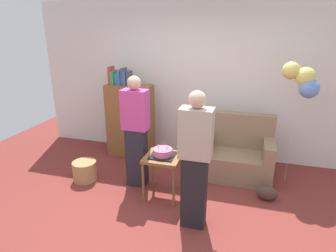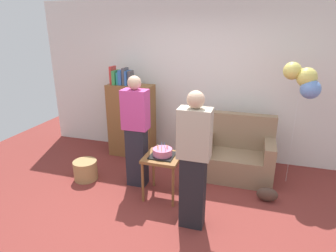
{
  "view_description": "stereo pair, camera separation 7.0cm",
  "coord_description": "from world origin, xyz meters",
  "views": [
    {
      "loc": [
        0.86,
        -2.89,
        2.24
      ],
      "look_at": [
        -0.17,
        0.7,
        0.95
      ],
      "focal_mm": 30.71,
      "sensor_mm": 36.0,
      "label": 1
    },
    {
      "loc": [
        0.93,
        -2.87,
        2.24
      ],
      "look_at": [
        -0.17,
        0.7,
        0.95
      ],
      "focal_mm": 30.71,
      "sensor_mm": 36.0,
      "label": 2
    }
  ],
  "objects": [
    {
      "name": "balloon_bunch",
      "position": [
        1.54,
        1.35,
        1.57
      ],
      "size": [
        0.5,
        0.35,
        1.8
      ],
      "color": "silver",
      "rests_on": "ground_plane"
    },
    {
      "name": "wall_back",
      "position": [
        0.0,
        2.05,
        1.35
      ],
      "size": [
        6.0,
        0.1,
        2.7
      ],
      "primitive_type": "cube",
      "color": "silver",
      "rests_on": "ground_plane"
    },
    {
      "name": "person_holding_cake",
      "position": [
        0.35,
        -0.03,
        0.83
      ],
      "size": [
        0.36,
        0.22,
        1.63
      ],
      "rotation": [
        0.0,
        0.0,
        2.72
      ],
      "color": "black",
      "rests_on": "ground_plane"
    },
    {
      "name": "couch",
      "position": [
        0.75,
        1.36,
        0.34
      ],
      "size": [
        1.1,
        0.7,
        0.96
      ],
      "color": "#8C7054",
      "rests_on": "ground_plane"
    },
    {
      "name": "birthday_cake",
      "position": [
        -0.17,
        0.45,
        0.66
      ],
      "size": [
        0.32,
        0.32,
        0.17
      ],
      "color": "black",
      "rests_on": "side_table"
    },
    {
      "name": "side_table",
      "position": [
        -0.17,
        0.45,
        0.51
      ],
      "size": [
        0.48,
        0.48,
        0.61
      ],
      "color": "brown",
      "rests_on": "ground_plane"
    },
    {
      "name": "ground_plane",
      "position": [
        0.0,
        0.0,
        0.0
      ],
      "size": [
        8.0,
        8.0,
        0.0
      ],
      "primitive_type": "plane",
      "color": "maroon"
    },
    {
      "name": "bookshelf",
      "position": [
        -1.14,
        1.61,
        0.68
      ],
      "size": [
        0.8,
        0.36,
        1.6
      ],
      "color": "brown",
      "rests_on": "ground_plane"
    },
    {
      "name": "wicker_basket",
      "position": [
        -1.46,
        0.54,
        0.15
      ],
      "size": [
        0.36,
        0.36,
        0.3
      ],
      "primitive_type": "cylinder",
      "color": "#A88451",
      "rests_on": "ground_plane"
    },
    {
      "name": "person_blowing_candles",
      "position": [
        -0.63,
        0.65,
        0.83
      ],
      "size": [
        0.36,
        0.22,
        1.63
      ],
      "rotation": [
        0.0,
        0.0,
        0.37
      ],
      "color": "#23232D",
      "rests_on": "ground_plane"
    },
    {
      "name": "handbag",
      "position": [
        1.22,
        0.74,
        0.1
      ],
      "size": [
        0.28,
        0.14,
        0.2
      ],
      "primitive_type": "ellipsoid",
      "color": "#473328",
      "rests_on": "ground_plane"
    }
  ]
}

